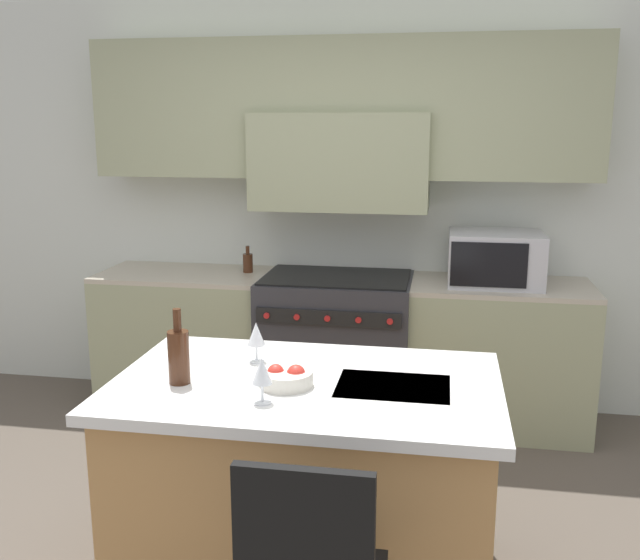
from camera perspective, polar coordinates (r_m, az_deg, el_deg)
The scene contains 10 objects.
back_cabinetry at distance 4.69m, azimuth 1.89°, elevation 8.70°, with size 10.00×0.46×2.70m.
back_counter at distance 4.66m, azimuth 1.35°, elevation -5.40°, with size 3.15×0.62×0.92m.
range_stove at distance 4.63m, azimuth 1.31°, elevation -5.38°, with size 0.95×0.70×0.94m.
microwave at distance 4.46m, azimuth 13.84°, elevation 1.70°, with size 0.56×0.44×0.32m.
kitchen_island at distance 3.06m, azimuth -1.07°, elevation -15.81°, with size 1.54×0.97×0.89m.
wine_bottle at distance 2.86m, azimuth -11.24°, elevation -5.92°, with size 0.08×0.08×0.30m.
wine_glass_near at distance 2.62m, azimuth -4.67°, elevation -7.36°, with size 0.08×0.08×0.18m.
wine_glass_far at distance 3.06m, azimuth -5.13°, elevation -4.42°, with size 0.08×0.08×0.18m.
fruit_bowl at distance 2.81m, azimuth -2.72°, elevation -7.78°, with size 0.21×0.21×0.09m.
oil_bottle_on_counter at distance 4.72m, azimuth -5.79°, elevation 1.42°, with size 0.06×0.06×0.18m.
Camera 1 is at (0.66, -2.53, 1.91)m, focal length 40.00 mm.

